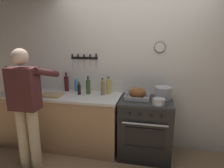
% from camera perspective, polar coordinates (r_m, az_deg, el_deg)
% --- Properties ---
extents(wall_back, '(6.00, 0.13, 2.60)m').
position_cam_1_polar(wall_back, '(3.12, 6.87, 4.59)').
color(wall_back, white).
rests_on(wall_back, ground).
extents(counter_block, '(2.03, 0.65, 0.90)m').
position_cam_1_polar(counter_block, '(3.36, -15.55, -10.15)').
color(counter_block, tan).
rests_on(counter_block, ground).
extents(stove, '(0.76, 0.67, 0.90)m').
position_cam_1_polar(stove, '(3.01, 10.01, -12.83)').
color(stove, black).
rests_on(stove, ground).
extents(person_cook, '(0.51, 0.63, 1.66)m').
position_cam_1_polar(person_cook, '(2.78, -24.51, -4.97)').
color(person_cook, '#C6B793').
rests_on(person_cook, ground).
extents(roasting_pan, '(0.35, 0.26, 0.18)m').
position_cam_1_polar(roasting_pan, '(2.81, 7.63, -3.01)').
color(roasting_pan, '#B7B7BC').
rests_on(roasting_pan, stove).
extents(stock_pot, '(0.25, 0.25, 0.18)m').
position_cam_1_polar(stock_pot, '(2.91, 15.24, -2.61)').
color(stock_pot, '#B7B7BC').
rests_on(stock_pot, stove).
extents(saucepan, '(0.17, 0.17, 0.09)m').
position_cam_1_polar(saucepan, '(2.63, 13.90, -5.26)').
color(saucepan, '#B7B7BC').
rests_on(saucepan, stove).
extents(cutting_board, '(0.36, 0.24, 0.02)m').
position_cam_1_polar(cutting_board, '(3.15, -17.86, -3.16)').
color(cutting_board, tan).
rests_on(cutting_board, counter_block).
extents(bottle_olive_oil, '(0.07, 0.07, 0.28)m').
position_cam_1_polar(bottle_olive_oil, '(3.10, -7.18, -0.80)').
color(bottle_olive_oil, '#385623').
rests_on(bottle_olive_oil, counter_block).
extents(bottle_dish_soap, '(0.06, 0.06, 0.23)m').
position_cam_1_polar(bottle_dish_soap, '(3.30, -10.68, -0.45)').
color(bottle_dish_soap, '#338CCC').
rests_on(bottle_dish_soap, counter_block).
extents(bottle_cooking_oil, '(0.07, 0.07, 0.28)m').
position_cam_1_polar(bottle_cooking_oil, '(3.08, -1.07, -0.83)').
color(bottle_cooking_oil, gold).
rests_on(bottle_cooking_oil, counter_block).
extents(bottle_vinegar, '(0.06, 0.06, 0.27)m').
position_cam_1_polar(bottle_vinegar, '(3.01, -2.87, -1.20)').
color(bottle_vinegar, '#997F4C').
rests_on(bottle_vinegar, counter_block).
extents(bottle_soy_sauce, '(0.05, 0.05, 0.21)m').
position_cam_1_polar(bottle_soy_sauce, '(3.08, -9.90, -1.58)').
color(bottle_soy_sauce, black).
rests_on(bottle_soy_sauce, counter_block).
extents(bottle_wine_red, '(0.07, 0.07, 0.32)m').
position_cam_1_polar(bottle_wine_red, '(3.33, -13.56, 0.23)').
color(bottle_wine_red, '#47141E').
rests_on(bottle_wine_red, counter_block).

